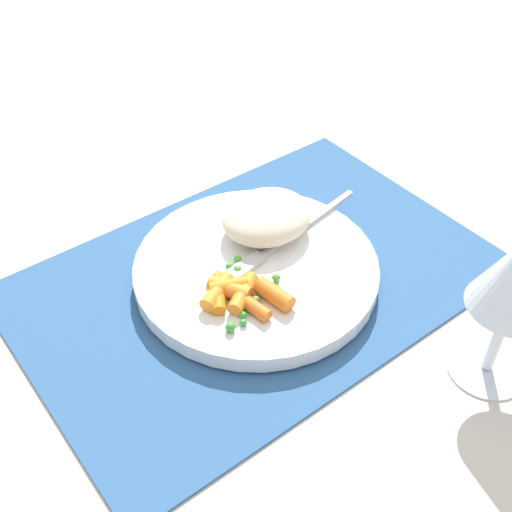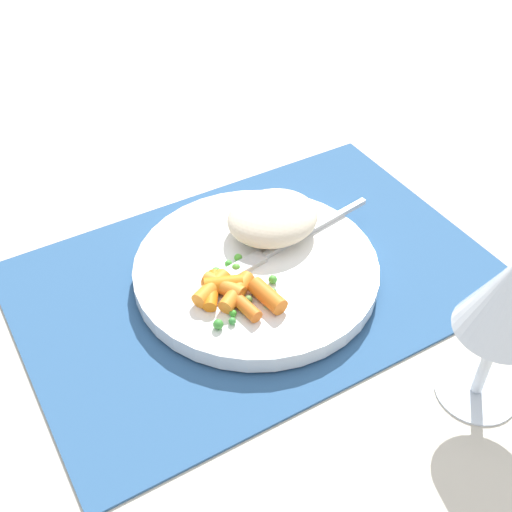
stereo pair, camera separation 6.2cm
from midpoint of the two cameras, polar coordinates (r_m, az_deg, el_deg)
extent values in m
plane|color=beige|center=(0.69, -2.57, -2.22)|extent=(2.40, 2.40, 0.00)
cube|color=#2D5684|center=(0.69, -2.57, -2.05)|extent=(0.49, 0.32, 0.01)
cylinder|color=white|center=(0.68, -2.60, -1.31)|extent=(0.25, 0.25, 0.02)
ellipsoid|color=beige|center=(0.70, -1.59, 3.35)|extent=(0.10, 0.09, 0.04)
cylinder|color=orange|center=(0.64, -5.14, -3.05)|extent=(0.03, 0.05, 0.02)
cylinder|color=orange|center=(0.64, -5.17, -2.87)|extent=(0.04, 0.03, 0.02)
cylinder|color=orange|center=(0.63, -3.93, -3.40)|extent=(0.05, 0.04, 0.02)
cylinder|color=orange|center=(0.63, -1.19, -3.51)|extent=(0.02, 0.04, 0.02)
cylinder|color=orange|center=(0.63, -6.12, -3.44)|extent=(0.04, 0.05, 0.01)
cylinder|color=orange|center=(0.62, -3.04, -4.60)|extent=(0.02, 0.04, 0.01)
cylinder|color=orange|center=(0.63, -6.18, -3.27)|extent=(0.05, 0.03, 0.02)
sphere|color=green|center=(0.61, -4.00, -5.97)|extent=(0.01, 0.01, 0.01)
sphere|color=green|center=(0.65, -1.01, -2.07)|extent=(0.01, 0.01, 0.01)
sphere|color=green|center=(0.66, -6.01, -1.77)|extent=(0.01, 0.01, 0.01)
sphere|color=green|center=(0.62, -4.03, -5.29)|extent=(0.01, 0.01, 0.01)
sphere|color=green|center=(0.61, -5.20, -6.36)|extent=(0.01, 0.01, 0.01)
sphere|color=#54B637|center=(0.67, -4.23, -0.39)|extent=(0.01, 0.01, 0.01)
sphere|color=#51A433|center=(0.66, -4.25, -1.34)|extent=(0.01, 0.01, 0.01)
sphere|color=#4F8E45|center=(0.64, -0.79, -3.12)|extent=(0.01, 0.01, 0.01)
sphere|color=#598C3A|center=(0.63, -2.84, -3.98)|extent=(0.01, 0.01, 0.01)
sphere|color=green|center=(0.63, -6.74, -4.26)|extent=(0.01, 0.01, 0.01)
sphere|color=green|center=(0.67, -5.02, -1.01)|extent=(0.01, 0.01, 0.01)
sphere|color=#52B134|center=(0.63, -1.07, -4.11)|extent=(0.01, 0.01, 0.01)
cube|color=#BEBEBE|center=(0.66, -3.38, -1.07)|extent=(0.05, 0.02, 0.01)
cube|color=#BEBEBE|center=(0.72, 2.22, 2.82)|extent=(0.15, 0.03, 0.01)
cylinder|color=silver|center=(0.64, 16.87, -9.43)|extent=(0.07, 0.07, 0.00)
cylinder|color=silver|center=(0.60, 17.67, -6.89)|extent=(0.01, 0.01, 0.08)
camera|label=1|loc=(0.03, -92.66, -2.40)|focal=45.79mm
camera|label=2|loc=(0.03, 87.34, 2.40)|focal=45.79mm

